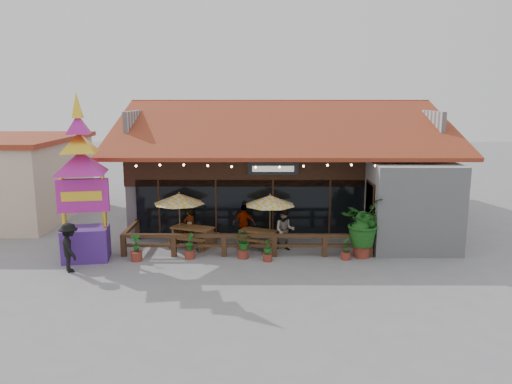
{
  "coord_description": "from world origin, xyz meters",
  "views": [
    {
      "loc": [
        -1.16,
        -19.52,
        6.29
      ],
      "look_at": [
        -1.24,
        1.5,
        2.23
      ],
      "focal_mm": 35.0,
      "sensor_mm": 36.0,
      "label": 1
    }
  ],
  "objects_px": {
    "thai_sign_tower": "(81,167)",
    "umbrella_left": "(179,199)",
    "umbrella_right": "(270,201)",
    "picnic_table_left": "(193,233)",
    "pedestrian": "(70,247)",
    "tropical_plant": "(363,223)",
    "picnic_table_right": "(259,236)"
  },
  "relations": [
    {
      "from": "umbrella_left",
      "to": "picnic_table_left",
      "type": "bearing_deg",
      "value": -15.26
    },
    {
      "from": "umbrella_left",
      "to": "tropical_plant",
      "type": "relative_size",
      "value": 0.97
    },
    {
      "from": "picnic_table_left",
      "to": "tropical_plant",
      "type": "relative_size",
      "value": 0.9
    },
    {
      "from": "picnic_table_right",
      "to": "pedestrian",
      "type": "bearing_deg",
      "value": -156.52
    },
    {
      "from": "umbrella_right",
      "to": "picnic_table_left",
      "type": "relative_size",
      "value": 1.26
    },
    {
      "from": "umbrella_left",
      "to": "umbrella_right",
      "type": "xyz_separation_m",
      "value": [
        3.83,
        -0.17,
        -0.03
      ]
    },
    {
      "from": "picnic_table_left",
      "to": "pedestrian",
      "type": "distance_m",
      "value": 5.13
    },
    {
      "from": "umbrella_left",
      "to": "thai_sign_tower",
      "type": "distance_m",
      "value": 4.2
    },
    {
      "from": "picnic_table_right",
      "to": "tropical_plant",
      "type": "height_order",
      "value": "tropical_plant"
    },
    {
      "from": "umbrella_left",
      "to": "pedestrian",
      "type": "distance_m",
      "value": 4.92
    },
    {
      "from": "tropical_plant",
      "to": "thai_sign_tower",
      "type": "bearing_deg",
      "value": -177.98
    },
    {
      "from": "umbrella_left",
      "to": "picnic_table_left",
      "type": "height_order",
      "value": "umbrella_left"
    },
    {
      "from": "umbrella_left",
      "to": "picnic_table_right",
      "type": "bearing_deg",
      "value": -5.24
    },
    {
      "from": "umbrella_right",
      "to": "tropical_plant",
      "type": "distance_m",
      "value": 3.91
    },
    {
      "from": "tropical_plant",
      "to": "picnic_table_left",
      "type": "bearing_deg",
      "value": 168.49
    },
    {
      "from": "umbrella_left",
      "to": "thai_sign_tower",
      "type": "height_order",
      "value": "thai_sign_tower"
    },
    {
      "from": "thai_sign_tower",
      "to": "pedestrian",
      "type": "xyz_separation_m",
      "value": [
        -0.13,
        -1.35,
        -2.75
      ]
    },
    {
      "from": "picnic_table_left",
      "to": "thai_sign_tower",
      "type": "bearing_deg",
      "value": -155.57
    },
    {
      "from": "picnic_table_left",
      "to": "tropical_plant",
      "type": "height_order",
      "value": "tropical_plant"
    },
    {
      "from": "pedestrian",
      "to": "thai_sign_tower",
      "type": "bearing_deg",
      "value": -37.79
    },
    {
      "from": "picnic_table_left",
      "to": "thai_sign_tower",
      "type": "xyz_separation_m",
      "value": [
        -3.92,
        -1.78,
        3.09
      ]
    },
    {
      "from": "thai_sign_tower",
      "to": "picnic_table_left",
      "type": "bearing_deg",
      "value": 24.43
    },
    {
      "from": "umbrella_right",
      "to": "pedestrian",
      "type": "relative_size",
      "value": 1.52
    },
    {
      "from": "thai_sign_tower",
      "to": "pedestrian",
      "type": "distance_m",
      "value": 3.06
    },
    {
      "from": "umbrella_left",
      "to": "thai_sign_tower",
      "type": "bearing_deg",
      "value": -150.03
    },
    {
      "from": "umbrella_left",
      "to": "picnic_table_right",
      "type": "height_order",
      "value": "umbrella_left"
    },
    {
      "from": "thai_sign_tower",
      "to": "umbrella_left",
      "type": "bearing_deg",
      "value": 29.97
    },
    {
      "from": "umbrella_left",
      "to": "thai_sign_tower",
      "type": "relative_size",
      "value": 0.34
    },
    {
      "from": "umbrella_left",
      "to": "picnic_table_left",
      "type": "xyz_separation_m",
      "value": [
        0.57,
        -0.15,
        -1.46
      ]
    },
    {
      "from": "picnic_table_left",
      "to": "thai_sign_tower",
      "type": "distance_m",
      "value": 5.3
    },
    {
      "from": "umbrella_right",
      "to": "picnic_table_right",
      "type": "distance_m",
      "value": 1.57
    },
    {
      "from": "picnic_table_left",
      "to": "thai_sign_tower",
      "type": "relative_size",
      "value": 0.32
    }
  ]
}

